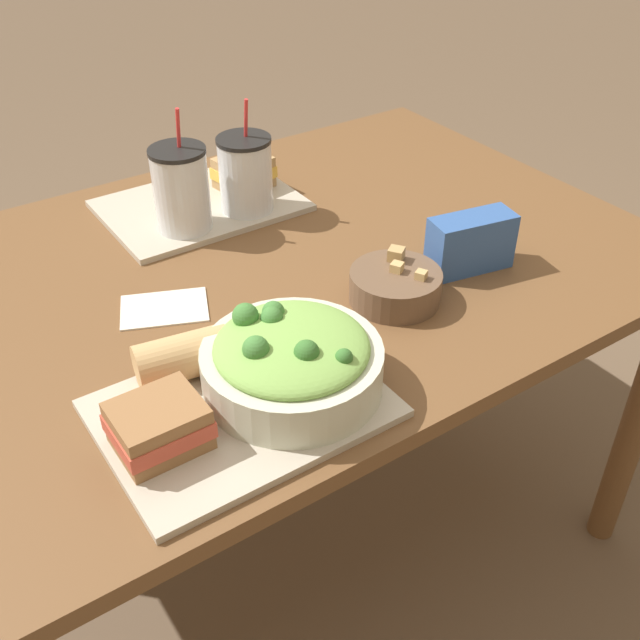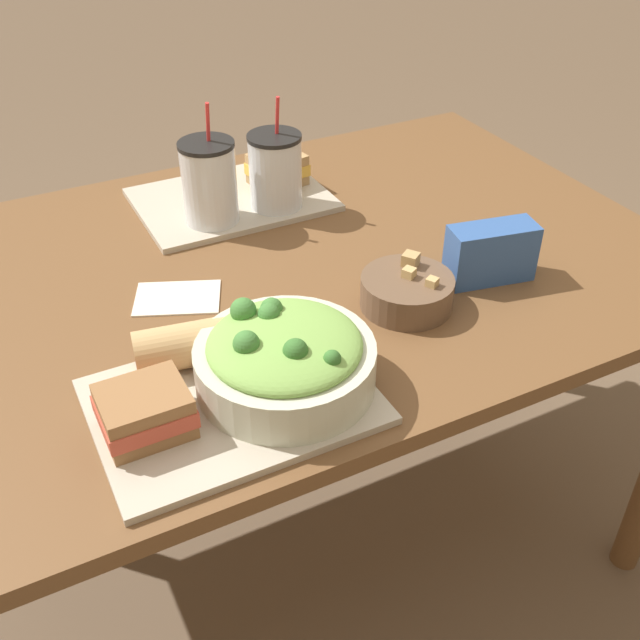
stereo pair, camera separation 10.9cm
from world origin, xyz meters
name	(u,v)px [view 1 (the left image)]	position (x,y,z in m)	size (l,w,h in m)	color
ground_plane	(274,538)	(0.00, 0.00, 0.00)	(12.00, 12.00, 0.00)	brown
dining_table	(262,309)	(0.00, 0.00, 0.67)	(1.44, 0.96, 0.76)	brown
tray_near	(242,409)	(-0.21, -0.31, 0.77)	(0.38, 0.28, 0.01)	#BCB29E
tray_far	(200,206)	(0.02, 0.26, 0.77)	(0.38, 0.28, 0.01)	#BCB29E
salad_bowl	(291,360)	(-0.13, -0.32, 0.82)	(0.25, 0.25, 0.11)	beige
soup_bowl	(395,285)	(0.14, -0.22, 0.79)	(0.15, 0.15, 0.07)	brown
sandwich_near	(159,426)	(-0.33, -0.32, 0.80)	(0.12, 0.10, 0.06)	olive
baguette_near	(184,357)	(-0.24, -0.21, 0.80)	(0.14, 0.09, 0.07)	tan
sandwich_far	(244,172)	(0.13, 0.28, 0.80)	(0.12, 0.11, 0.06)	tan
drink_cup_dark	(182,191)	(-0.05, 0.19, 0.85)	(0.11, 0.11, 0.23)	silver
drink_cup_red	(246,176)	(0.08, 0.19, 0.84)	(0.11, 0.11, 0.22)	silver
chip_bag	(471,243)	(0.31, -0.21, 0.81)	(0.16, 0.09, 0.10)	#335BA3
napkin_folded	(164,308)	(-0.20, -0.02, 0.76)	(0.17, 0.15, 0.00)	silver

